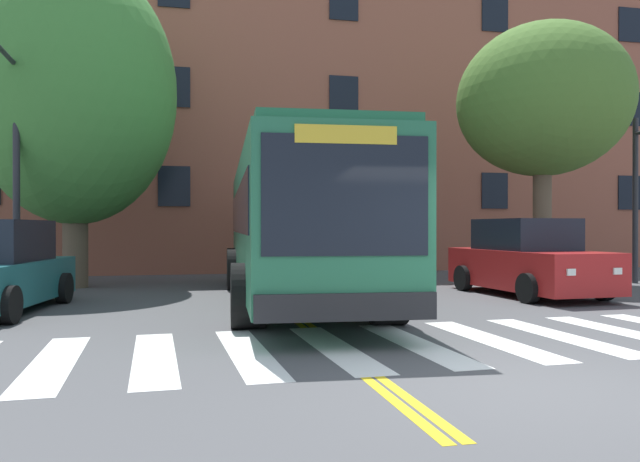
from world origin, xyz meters
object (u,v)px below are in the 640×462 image
(traffic_light_far_corner, at_px, (1,118))
(street_tree_curbside_large, at_px, (542,101))
(street_tree_curbside_small, at_px, (75,92))
(car_red_far_lane, at_px, (527,261))
(city_bus, at_px, (294,222))

(traffic_light_far_corner, bearing_deg, street_tree_curbside_large, 8.35)
(street_tree_curbside_small, bearing_deg, car_red_far_lane, -22.10)
(traffic_light_far_corner, bearing_deg, street_tree_curbside_small, 76.52)
(city_bus, relative_size, street_tree_curbside_large, 1.58)
(city_bus, height_order, street_tree_curbside_large, street_tree_curbside_large)
(city_bus, distance_m, street_tree_curbside_large, 9.08)
(city_bus, xyz_separation_m, street_tree_curbside_small, (-5.29, 4.34, 3.59))
(car_red_far_lane, xyz_separation_m, traffic_light_far_corner, (-11.93, 0.72, 3.11))
(street_tree_curbside_large, distance_m, street_tree_curbside_small, 13.29)
(city_bus, distance_m, car_red_far_lane, 5.81)
(car_red_far_lane, bearing_deg, city_bus, 178.59)
(city_bus, bearing_deg, car_red_far_lane, -1.41)
(city_bus, distance_m, traffic_light_far_corner, 6.59)
(city_bus, distance_m, street_tree_curbside_small, 7.72)
(car_red_far_lane, distance_m, traffic_light_far_corner, 12.35)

